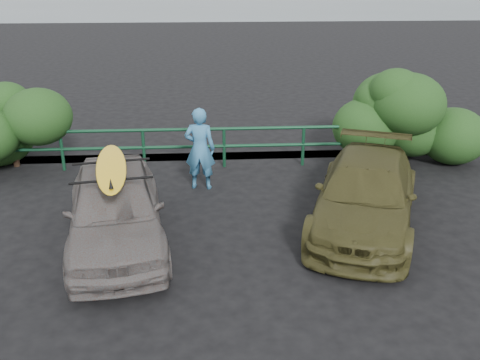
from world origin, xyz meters
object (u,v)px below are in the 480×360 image
at_px(sedan, 115,209).
at_px(man, 200,149).
at_px(olive_vehicle, 366,194).
at_px(surfboard, 111,167).
at_px(guardrail, 184,148).

bearing_deg(sedan, man, 50.14).
xyz_separation_m(sedan, olive_vehicle, (4.73, 0.48, -0.05)).
relative_size(man, surfboard, 0.75).
bearing_deg(man, surfboard, 68.62).
height_order(olive_vehicle, man, man).
relative_size(guardrail, surfboard, 5.58).
xyz_separation_m(sedan, surfboard, (-0.00, -0.00, 0.80)).
bearing_deg(surfboard, man, 50.14).
distance_m(sedan, man, 2.98).
bearing_deg(surfboard, sedan, 35.68).
bearing_deg(olive_vehicle, sedan, -153.39).
height_order(guardrail, surfboard, surfboard).
relative_size(guardrail, sedan, 3.34).
relative_size(guardrail, man, 7.42).
bearing_deg(sedan, olive_vehicle, -3.48).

